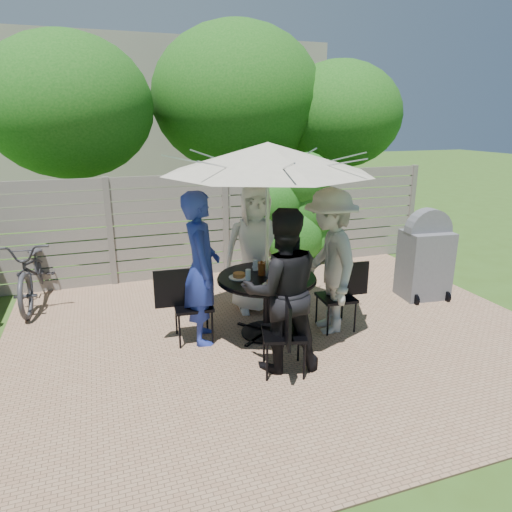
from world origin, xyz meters
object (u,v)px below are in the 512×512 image
object	(u,v)px
plate_front	(273,284)
coffee_cup	(271,266)
person_front	(282,291)
patio_table	(267,294)
person_back	(255,250)
glass_right	(285,267)
chair_back	(254,288)
glass_front	(279,277)
umbrella	(268,158)
chair_left	(192,319)
glass_left	(248,275)
plate_right	(294,273)
plate_left	(239,276)
bbq_grill	(425,258)
bicycle	(35,270)
plate_back	(262,266)
glass_back	(255,265)
chair_right	(337,310)
person_right	(329,262)
person_left	(201,269)
chair_front	(284,349)

from	to	relation	value
plate_front	coffee_cup	bearing A→B (deg)	71.30
person_front	patio_table	bearing A→B (deg)	-90.00
person_back	glass_right	distance (m)	0.77
plate_front	chair_back	bearing A→B (deg)	81.01
plate_front	glass_right	bearing A→B (deg)	51.90
glass_front	coffee_cup	xyz separation A→B (m)	(0.07, 0.47, -0.01)
umbrella	coffee_cup	world-z (taller)	umbrella
chair_left	glass_left	bearing A→B (deg)	-13.45
plate_right	person_back	bearing A→B (deg)	104.53
coffee_cup	chair_left	bearing A→B (deg)	-177.19
patio_table	coffee_cup	bearing A→B (deg)	56.64
plate_left	bbq_grill	distance (m)	3.19
patio_table	bicycle	xyz separation A→B (m)	(-2.98, 2.25, -0.05)
plate_back	glass_right	world-z (taller)	glass_right
plate_front	glass_back	world-z (taller)	glass_back
chair_back	chair_right	bearing A→B (deg)	50.52
patio_table	glass_left	xyz separation A→B (m)	(-0.27, -0.06, 0.32)
person_right	glass_back	xyz separation A→B (m)	(-0.88, 0.40, -0.08)
chair_back	person_right	bearing A→B (deg)	46.15
chair_right	coffee_cup	distance (m)	1.08
person_left	chair_right	bearing A→B (deg)	-89.96
person_back	bicycle	world-z (taller)	person_back
plate_right	coffee_cup	xyz separation A→B (m)	(-0.22, 0.26, 0.04)
chair_left	plate_back	size ratio (longest dim) A/B	3.78
chair_back	glass_right	bearing A→B (deg)	22.22
chair_front	glass_front	bearing A→B (deg)	-2.29
chair_back	person_left	size ratio (longest dim) A/B	0.51
umbrella	chair_back	world-z (taller)	umbrella
person_right	plate_front	size ratio (longest dim) A/B	7.43
plate_left	bicycle	xyz separation A→B (m)	(-2.62, 2.19, -0.32)
plate_front	patio_table	bearing A→B (deg)	81.08
chair_back	plate_right	size ratio (longest dim) A/B	3.79
chair_right	plate_right	xyz separation A→B (m)	(-0.60, 0.09, 0.56)
glass_front	coffee_cup	bearing A→B (deg)	81.67
glass_left	plate_back	bearing A→B (deg)	51.90
plate_back	plate_left	bearing A→B (deg)	-143.92
person_back	chair_front	distance (m)	1.91
bbq_grill	chair_left	bearing A→B (deg)	-169.89
plate_back	plate_left	xyz separation A→B (m)	(-0.41, -0.30, 0.00)
glass_back	glass_right	world-z (taller)	same
chair_back	bbq_grill	world-z (taller)	bbq_grill
chair_right	plate_left	bearing A→B (deg)	-4.93
patio_table	coffee_cup	xyz separation A→B (m)	(0.13, 0.20, 0.31)
person_left	glass_left	size ratio (longest dim) A/B	13.87
plate_right	coffee_cup	distance (m)	0.34
plate_back	coffee_cup	distance (m)	0.18
person_left	glass_front	xyz separation A→B (m)	(0.88, -0.40, -0.08)
umbrella	person_right	world-z (taller)	umbrella
chair_left	plate_front	world-z (taller)	chair_left
chair_right	bicycle	xyz separation A→B (m)	(-3.93, 2.39, 0.25)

